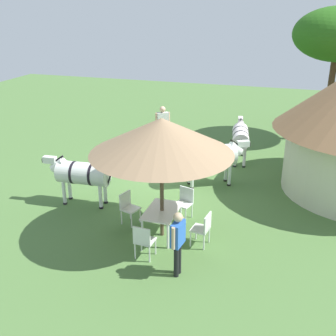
{
  "coord_description": "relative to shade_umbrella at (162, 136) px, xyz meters",
  "views": [
    {
      "loc": [
        12.4,
        3.78,
        5.79
      ],
      "look_at": [
        1.19,
        0.28,
        1.0
      ],
      "focal_mm": 43.95,
      "sensor_mm": 36.0,
      "label": 1
    }
  ],
  "objects": [
    {
      "name": "patio_chair_east_end",
      "position": [
        1.16,
        -0.08,
        -2.24
      ],
      "size": [
        0.45,
        0.47,
        0.9
      ],
      "rotation": [
        0.0,
        0.0,
        1.5
      ],
      "color": "silver",
      "rests_on": "ground_plane"
    },
    {
      "name": "patio_chair_near_lawn",
      "position": [
        -1.12,
        0.31,
        -2.24
      ],
      "size": [
        0.52,
        0.54,
        0.9
      ],
      "rotation": [
        0.0,
        0.0,
        -1.84
      ],
      "color": "white",
      "rests_on": "ground_plane"
    },
    {
      "name": "shade_umbrella",
      "position": [
        0.0,
        0.0,
        0.0
      ],
      "size": [
        3.57,
        3.57,
        3.21
      ],
      "color": "brown",
      "rests_on": "ground_plane"
    },
    {
      "name": "striped_lounge_chair",
      "position": [
        -4.33,
        -1.84,
        -2.51
      ],
      "size": [
        0.85,
        0.97,
        0.6
      ],
      "rotation": [
        0.0,
        0.0,
        3.64
      ],
      "color": "#246DB7",
      "rests_on": "ground_plane"
    },
    {
      "name": "ground_plane",
      "position": [
        -3.4,
        -0.81,
        -2.76
      ],
      "size": [
        36.0,
        36.0,
        0.0
      ],
      "primitive_type": "plane",
      "color": "#4A6E37"
    },
    {
      "name": "patio_chair_near_hut",
      "position": [
        -0.35,
        -1.1,
        -2.24
      ],
      "size": [
        0.55,
        0.53,
        0.9
      ],
      "rotation": [
        0.0,
        0.0,
        -0.31
      ],
      "color": "silver",
      "rests_on": "ground_plane"
    },
    {
      "name": "patio_dining_table",
      "position": [
        -0.0,
        0.0,
        -2.12
      ],
      "size": [
        1.25,
        0.81,
        0.74
      ],
      "rotation": [
        0.0,
        0.0,
        -0.01
      ],
      "color": "silver",
      "rests_on": "ground_plane"
    },
    {
      "name": "patio_chair_west_end",
      "position": [
        0.17,
        1.15,
        -2.24
      ],
      "size": [
        0.5,
        0.48,
        0.9
      ],
      "rotation": [
        0.0,
        0.0,
        -3.28
      ],
      "color": "silver",
      "rests_on": "ground_plane"
    },
    {
      "name": "guest_beside_umbrella",
      "position": [
        1.52,
        0.86,
        -1.81
      ],
      "size": [
        0.57,
        0.25,
        1.59
      ],
      "rotation": [
        0.0,
        0.0,
        3.01
      ],
      "color": "black",
      "rests_on": "ground_plane"
    },
    {
      "name": "standing_watcher",
      "position": [
        -6.75,
        -2.18,
        -1.7
      ],
      "size": [
        0.44,
        0.55,
        1.77
      ],
      "rotation": [
        0.0,
        0.0,
        -1.0
      ],
      "color": "black",
      "rests_on": "ground_plane"
    },
    {
      "name": "zebra_nearest_camera",
      "position": [
        -6.12,
        1.16,
        -1.76
      ],
      "size": [
        2.29,
        0.86,
        1.54
      ],
      "rotation": [
        0.0,
        0.0,
        1.73
      ],
      "color": "silver",
      "rests_on": "ground_plane"
    },
    {
      "name": "zebra_toward_hut",
      "position": [
        -3.56,
        0.57,
        -1.72
      ],
      "size": [
        1.42,
        2.14,
        1.58
      ],
      "rotation": [
        0.0,
        0.0,
        0.49
      ],
      "color": "silver",
      "rests_on": "ground_plane"
    },
    {
      "name": "zebra_by_umbrella",
      "position": [
        -1.03,
        -2.87,
        -1.77
      ],
      "size": [
        0.77,
        2.25,
        1.53
      ],
      "rotation": [
        0.0,
        0.0,
        3.2
      ],
      "color": "silver",
      "rests_on": "ground_plane"
    }
  ]
}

